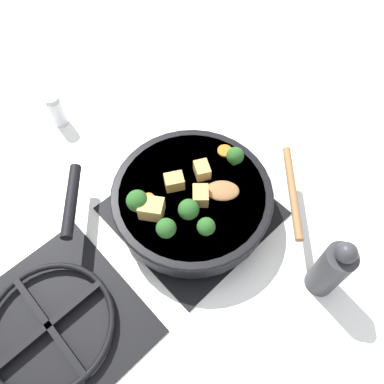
{
  "coord_description": "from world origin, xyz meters",
  "views": [
    {
      "loc": [
        -0.28,
        0.27,
        0.73
      ],
      "look_at": [
        0.0,
        0.0,
        0.08
      ],
      "focal_mm": 35.0,
      "sensor_mm": 36.0,
      "label": 1
    }
  ],
  "objects_px": {
    "pepper_mill": "(331,269)",
    "salt_shaker": "(56,111)",
    "wooden_spoon": "(260,191)",
    "skillet_pan": "(191,198)"
  },
  "relations": [
    {
      "from": "pepper_mill",
      "to": "salt_shaker",
      "type": "bearing_deg",
      "value": 10.99
    },
    {
      "from": "skillet_pan",
      "to": "wooden_spoon",
      "type": "distance_m",
      "value": 0.14
    },
    {
      "from": "skillet_pan",
      "to": "salt_shaker",
      "type": "distance_m",
      "value": 0.42
    },
    {
      "from": "skillet_pan",
      "to": "salt_shaker",
      "type": "relative_size",
      "value": 4.8
    },
    {
      "from": "wooden_spoon",
      "to": "pepper_mill",
      "type": "bearing_deg",
      "value": 172.43
    },
    {
      "from": "skillet_pan",
      "to": "wooden_spoon",
      "type": "bearing_deg",
      "value": -134.31
    },
    {
      "from": "wooden_spoon",
      "to": "pepper_mill",
      "type": "height_order",
      "value": "pepper_mill"
    },
    {
      "from": "salt_shaker",
      "to": "skillet_pan",
      "type": "bearing_deg",
      "value": -171.31
    },
    {
      "from": "pepper_mill",
      "to": "salt_shaker",
      "type": "xyz_separation_m",
      "value": [
        0.71,
        0.14,
        -0.04
      ]
    },
    {
      "from": "wooden_spoon",
      "to": "salt_shaker",
      "type": "height_order",
      "value": "wooden_spoon"
    }
  ]
}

